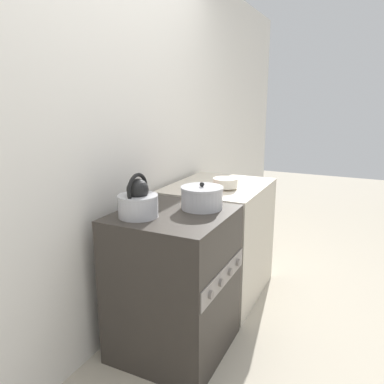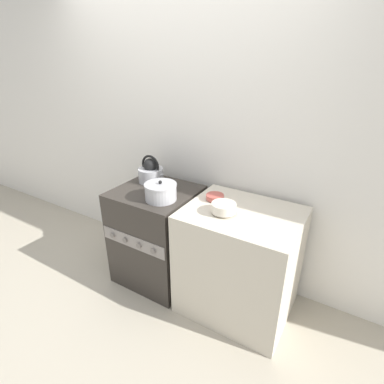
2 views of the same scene
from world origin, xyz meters
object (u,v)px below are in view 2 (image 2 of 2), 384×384
(stove, at_px, (157,235))
(cooking_pot, at_px, (161,192))
(enamel_bowl, at_px, (224,208))
(kettle, at_px, (151,172))
(small_ceramic_bowl, at_px, (215,197))

(stove, bearing_deg, cooking_pot, -37.20)
(stove, distance_m, enamel_bowl, 0.82)
(cooking_pot, distance_m, enamel_bowl, 0.51)
(cooking_pot, relative_size, enamel_bowl, 1.42)
(stove, distance_m, kettle, 0.56)
(kettle, relative_size, enamel_bowl, 1.52)
(kettle, height_order, cooking_pot, kettle)
(stove, relative_size, small_ceramic_bowl, 6.32)
(kettle, distance_m, enamel_bowl, 0.83)
(cooking_pot, bearing_deg, enamel_bowl, 5.27)
(cooking_pot, distance_m, small_ceramic_bowl, 0.42)
(small_ceramic_bowl, bearing_deg, kettle, 176.44)
(stove, xyz_separation_m, enamel_bowl, (0.66, -0.06, 0.48))
(stove, bearing_deg, small_ceramic_bowl, 10.85)
(cooking_pot, bearing_deg, stove, 142.80)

